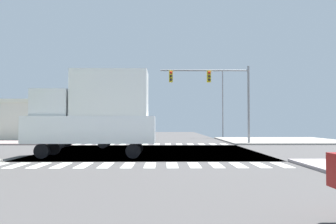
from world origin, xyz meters
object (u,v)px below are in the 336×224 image
Objects in this scene: traffic_signal_mast at (215,86)px; bank_building at (11,120)px; street_lamp at (221,97)px; suv_middle_4 at (84,129)px; suv_nearside_1 at (123,126)px; suv_farside_2 at (107,128)px; box_truck_trailing_1 at (96,111)px.

bank_building is (-22.01, 8.87, -2.99)m from traffic_signal_mast.
suv_middle_4 is at bearing -129.60° from street_lamp.
street_lamp is 1.88× the size of suv_nearside_1.
street_lamp is at bearing -150.32° from suv_farside_2.
bank_building is 3.36× the size of suv_nearside_1.
street_lamp is 1.88× the size of suv_middle_4.
street_lamp reaches higher than traffic_signal_mast.
street_lamp is 25.26m from bank_building.
suv_nearside_1 and suv_middle_4 have the same top height.
bank_building is (-24.78, -3.92, -2.93)m from street_lamp.
suv_nearside_1 is 1.00× the size of suv_farside_2.
traffic_signal_mast is 13.08m from street_lamp.
bank_building is at bearing -137.40° from suv_middle_4.
suv_middle_4 is (-0.28, -8.75, 0.00)m from suv_farside_2.
suv_middle_4 is at bearing 88.15° from suv_farside_2.
street_lamp is 21.41m from suv_middle_4.
box_truck_trailing_1 is (2.00, -29.49, 1.17)m from suv_nearside_1.
suv_nearside_1 is at bearing 118.64° from traffic_signal_mast.
traffic_signal_mast is 1.73× the size of suv_middle_4.
street_lamp reaches higher than bank_building.
bank_building is 15.45m from suv_nearside_1.
suv_middle_4 is (11.34, -12.33, -0.81)m from bank_building.
bank_building is 2.15× the size of box_truck_trailing_1.
suv_farside_2 is at bearing 90.00° from suv_nearside_1.
traffic_signal_mast is 0.51× the size of bank_building.
suv_nearside_1 is 22.49m from suv_middle_4.
suv_nearside_1 is at bearing -90.00° from suv_farside_2.
suv_farside_2 is (0.00, -13.74, 0.00)m from suv_nearside_1.
traffic_signal_mast is at bearing 153.03° from suv_farside_2.
traffic_signal_mast is 1.73× the size of suv_nearside_1.
traffic_signal_mast is 23.92m from bank_building.
traffic_signal_mast is at bearing -38.76° from box_truck_trailing_1.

